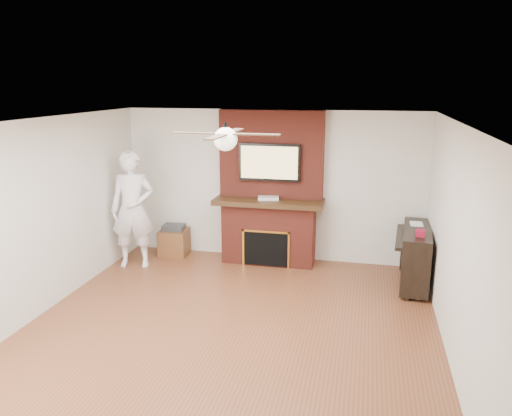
% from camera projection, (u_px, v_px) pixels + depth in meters
% --- Properties ---
extents(room_shell, '(5.36, 5.86, 2.86)m').
position_uv_depth(room_shell, '(227.00, 233.00, 5.72)').
color(room_shell, brown).
rests_on(room_shell, ground).
extents(fireplace, '(1.78, 0.64, 2.50)m').
position_uv_depth(fireplace, '(270.00, 203.00, 8.19)').
color(fireplace, maroon).
rests_on(fireplace, ground).
extents(tv, '(1.00, 0.08, 0.60)m').
position_uv_depth(tv, '(269.00, 162.00, 7.98)').
color(tv, black).
rests_on(tv, fireplace).
extents(ceiling_fan, '(1.21, 1.21, 0.31)m').
position_uv_depth(ceiling_fan, '(225.00, 138.00, 5.46)').
color(ceiling_fan, black).
rests_on(ceiling_fan, room_shell).
extents(person, '(0.79, 0.63, 1.89)m').
position_uv_depth(person, '(133.00, 209.00, 7.98)').
color(person, white).
rests_on(person, ground).
extents(side_table, '(0.50, 0.50, 0.54)m').
position_uv_depth(side_table, '(174.00, 241.00, 8.67)').
color(side_table, '#5B341A').
rests_on(side_table, ground).
extents(piano, '(0.58, 1.34, 0.95)m').
position_uv_depth(piano, '(415.00, 255.00, 7.32)').
color(piano, black).
rests_on(piano, ground).
extents(cable_box, '(0.36, 0.26, 0.05)m').
position_uv_depth(cable_box, '(268.00, 198.00, 8.08)').
color(cable_box, silver).
rests_on(cable_box, fireplace).
extents(candle_orange, '(0.07, 0.07, 0.11)m').
position_uv_depth(candle_orange, '(255.00, 261.00, 8.23)').
color(candle_orange, red).
rests_on(candle_orange, ground).
extents(candle_green, '(0.07, 0.07, 0.09)m').
position_uv_depth(candle_green, '(267.00, 262.00, 8.21)').
color(candle_green, '#477F33').
rests_on(candle_green, ground).
extents(candle_cream, '(0.09, 0.09, 0.12)m').
position_uv_depth(candle_cream, '(274.00, 261.00, 8.23)').
color(candle_cream, beige).
rests_on(candle_cream, ground).
extents(candle_blue, '(0.06, 0.06, 0.07)m').
position_uv_depth(candle_blue, '(277.00, 264.00, 8.16)').
color(candle_blue, '#34609C').
rests_on(candle_blue, ground).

